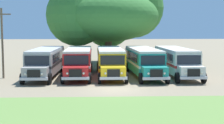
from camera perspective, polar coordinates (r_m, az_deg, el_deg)
The scene contains 9 objects.
ground_plane at distance 27.10m, azimuth 0.53°, elevation -4.69°, with size 220.00×220.00×0.00m, color #84755B.
foreground_grass_strip at distance 19.18m, azimuth 1.80°, elevation -9.21°, with size 80.00×10.65×0.01m, color olive.
parked_bus_slot_0 at distance 34.75m, azimuth -11.20°, elevation 0.20°, with size 2.95×10.87×2.82m.
parked_bus_slot_1 at distance 34.53m, azimuth -5.71°, elevation 0.25°, with size 2.75×10.85×2.82m.
parked_bus_slot_2 at distance 34.44m, azimuth -0.30°, elevation 0.26°, with size 2.79×10.85×2.82m.
parked_bus_slot_3 at distance 34.49m, azimuth 5.44°, elevation 0.24°, with size 3.17×10.91×2.82m.
parked_bus_slot_4 at distance 35.25m, azimuth 10.87°, elevation 0.29°, with size 3.01×10.88×2.82m.
broad_shade_tree at distance 44.91m, azimuth -0.66°, elevation 8.01°, with size 15.51×13.56×11.67m.
utility_pole at distance 34.31m, azimuth -18.20°, elevation 3.44°, with size 1.80×0.20×6.85m.
Camera 1 is at (-1.38, -26.59, 5.05)m, focal length 53.64 mm.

